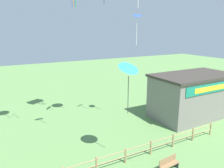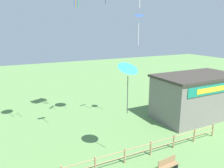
% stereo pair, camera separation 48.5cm
% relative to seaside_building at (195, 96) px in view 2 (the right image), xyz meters
% --- Properties ---
extents(wooden_fence, '(18.18, 0.14, 1.14)m').
position_rel_seaside_building_xyz_m(wooden_fence, '(-11.01, -4.03, -1.71)').
color(wooden_fence, '#9E7F56').
rests_on(wooden_fence, ground_plane).
extents(seaside_building, '(8.96, 5.04, 4.69)m').
position_rel_seaside_building_xyz_m(seaside_building, '(0.00, 0.00, 0.00)').
color(seaside_building, slate).
rests_on(seaside_building, ground_plane).
extents(park_bench_near_fence, '(1.59, 0.53, 0.95)m').
position_rel_seaside_building_xyz_m(park_bench_near_fence, '(-8.91, -6.15, -1.86)').
color(park_bench_near_fence, olive).
rests_on(park_bench_near_fence, ground_plane).
extents(kite_cyan_delta, '(1.56, 1.47, 3.55)m').
position_rel_seaside_building_xyz_m(kite_cyan_delta, '(-10.69, -3.74, 4.38)').
color(kite_cyan_delta, '#2DB2C6').
extents(kite_blue_delta, '(1.12, 1.11, 2.91)m').
position_rel_seaside_building_xyz_m(kite_blue_delta, '(-6.40, 1.61, 7.99)').
color(kite_blue_delta, blue).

